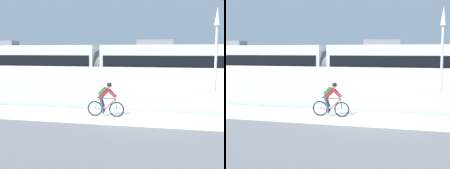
# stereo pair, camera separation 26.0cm
# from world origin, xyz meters

# --- Properties ---
(ground_plane) EXTENTS (200.00, 200.00, 0.00)m
(ground_plane) POSITION_xyz_m (0.00, 0.00, 0.00)
(ground_plane) COLOR slate
(bike_path_deck) EXTENTS (32.00, 3.20, 0.01)m
(bike_path_deck) POSITION_xyz_m (0.00, 0.00, 0.01)
(bike_path_deck) COLOR silver
(bike_path_deck) RESTS_ON ground
(glass_parapet) EXTENTS (32.00, 0.05, 1.12)m
(glass_parapet) POSITION_xyz_m (0.00, 1.85, 0.56)
(glass_parapet) COLOR silver
(glass_parapet) RESTS_ON ground
(concrete_barrier_wall) EXTENTS (32.00, 0.36, 2.12)m
(concrete_barrier_wall) POSITION_xyz_m (0.00, 3.65, 1.06)
(concrete_barrier_wall) COLOR white
(concrete_barrier_wall) RESTS_ON ground
(tram_rail_near) EXTENTS (32.00, 0.08, 0.01)m
(tram_rail_near) POSITION_xyz_m (0.00, 6.13, 0.00)
(tram_rail_near) COLOR #595654
(tram_rail_near) RESTS_ON ground
(tram_rail_far) EXTENTS (32.00, 0.08, 0.01)m
(tram_rail_far) POSITION_xyz_m (0.00, 7.57, 0.00)
(tram_rail_far) COLOR #595654
(tram_rail_far) RESTS_ON ground
(tram) EXTENTS (22.56, 2.54, 3.81)m
(tram) POSITION_xyz_m (-3.71, 6.85, 1.89)
(tram) COLOR silver
(tram) RESTS_ON ground
(cyclist_on_bike) EXTENTS (1.77, 0.58, 1.61)m
(cyclist_on_bike) POSITION_xyz_m (-1.64, -0.00, 0.80)
(cyclist_on_bike) COLOR black
(cyclist_on_bike) RESTS_ON ground
(lamp_post_antenna) EXTENTS (0.28, 0.28, 5.20)m
(lamp_post_antenna) POSITION_xyz_m (3.43, 2.15, 3.29)
(lamp_post_antenna) COLOR gray
(lamp_post_antenna) RESTS_ON ground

